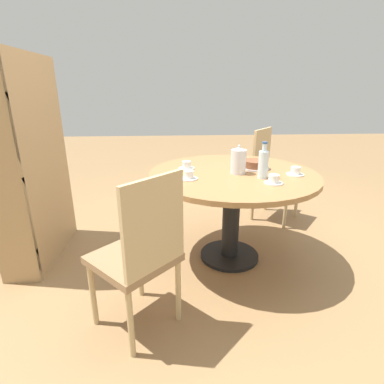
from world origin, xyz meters
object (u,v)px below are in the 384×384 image
(cake_main, at_px, (256,165))
(cup_b, at_px, (274,180))
(chair_a, at_px, (271,173))
(water_bottle, at_px, (263,164))
(cup_a, at_px, (189,176))
(cup_c, at_px, (295,172))
(cup_d, at_px, (187,166))
(chair_b, at_px, (141,253))
(coffee_pot, at_px, (238,161))
(bookshelf, at_px, (32,163))

(cake_main, xyz_separation_m, cup_b, (-0.40, -0.02, -0.01))
(chair_a, xyz_separation_m, cake_main, (-0.71, 0.38, 0.27))
(water_bottle, height_order, cup_a, water_bottle)
(cake_main, height_order, cup_c, cake_main)
(chair_a, distance_m, cake_main, 0.85)
(cup_c, bearing_deg, water_bottle, 103.04)
(chair_a, relative_size, cup_d, 7.46)
(chair_a, xyz_separation_m, cup_a, (-0.97, 0.94, 0.26))
(water_bottle, xyz_separation_m, cake_main, (0.26, -0.02, -0.07))
(chair_b, height_order, cup_a, chair_b)
(cup_c, bearing_deg, coffee_pot, 80.40)
(chair_a, height_order, cup_c, chair_a)
(water_bottle, distance_m, cup_d, 0.62)
(chair_a, height_order, cake_main, chair_a)
(coffee_pot, bearing_deg, cup_b, -144.65)
(bookshelf, height_order, cup_d, bookshelf)
(coffee_pot, height_order, cup_a, coffee_pot)
(bookshelf, relative_size, coffee_pot, 7.30)
(bookshelf, relative_size, cup_d, 12.44)
(chair_b, xyz_separation_m, cup_b, (0.46, -0.88, 0.26))
(cup_c, bearing_deg, cake_main, 51.21)
(cup_c, bearing_deg, cup_a, 94.01)
(cake_main, bearing_deg, bookshelf, 87.85)
(cup_d, bearing_deg, bookshelf, 88.58)
(cake_main, height_order, cup_d, cake_main)
(chair_b, height_order, cup_d, chair_b)
(chair_b, relative_size, water_bottle, 3.67)
(cup_b, bearing_deg, coffee_pot, 35.35)
(cup_c, relative_size, cup_d, 1.00)
(cup_b, height_order, cup_d, same)
(bookshelf, distance_m, water_bottle, 1.80)
(cup_a, xyz_separation_m, cup_d, (0.30, 0.00, 0.00))
(cake_main, xyz_separation_m, cup_d, (0.04, 0.56, -0.01))
(chair_b, xyz_separation_m, cup_a, (0.60, -0.30, 0.26))
(cake_main, xyz_separation_m, cup_a, (-0.26, 0.56, -0.01))
(cup_a, bearing_deg, water_bottle, -90.66)
(bookshelf, xyz_separation_m, cup_b, (-0.47, -1.81, -0.03))
(cup_b, relative_size, cup_c, 1.00)
(chair_b, distance_m, cake_main, 1.24)
(coffee_pot, distance_m, cup_c, 0.44)
(chair_b, relative_size, cup_b, 7.46)
(chair_a, xyz_separation_m, cup_c, (-0.91, 0.13, 0.26))
(bookshelf, xyz_separation_m, water_bottle, (-0.33, -1.77, 0.05))
(cake_main, distance_m, cup_d, 0.56)
(chair_a, distance_m, cup_a, 1.38)
(chair_b, height_order, cup_b, chair_b)
(water_bottle, height_order, cup_d, water_bottle)
(cup_c, bearing_deg, cup_d, 73.60)
(bookshelf, relative_size, cup_c, 12.44)
(bookshelf, bearing_deg, chair_a, 106.51)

